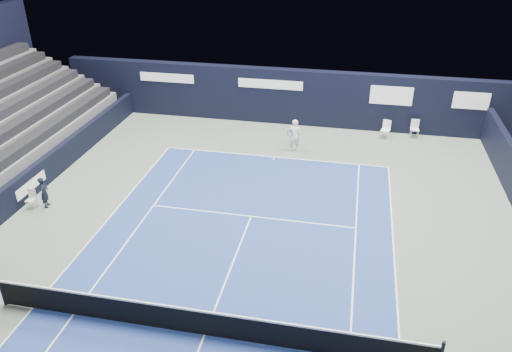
{
  "coord_description": "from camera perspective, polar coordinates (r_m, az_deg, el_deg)",
  "views": [
    {
      "loc": [
        3.54,
        -9.93,
        10.81
      ],
      "look_at": [
        -0.0,
        7.41,
        1.3
      ],
      "focal_mm": 35.0,
      "sensor_mm": 36.0,
      "label": 1
    }
  ],
  "objects": [
    {
      "name": "tennis_net",
      "position": [
        14.74,
        -6.01,
        -16.28
      ],
      "size": [
        12.9,
        0.1,
        1.1
      ],
      "color": "black",
      "rests_on": "ground"
    },
    {
      "name": "folding_chair_back_b",
      "position": [
        27.94,
        17.69,
        5.34
      ],
      "size": [
        0.45,
        0.43,
        0.97
      ],
      "rotation": [
        0.0,
        0.0,
        0.04
      ],
      "color": "silver",
      "rests_on": "ground"
    },
    {
      "name": "tennis_player",
      "position": [
        25.04,
        4.39,
        4.68
      ],
      "size": [
        0.7,
        0.9,
        1.66
      ],
      "color": "white",
      "rests_on": "ground"
    },
    {
      "name": "side_barrier_left",
      "position": [
        22.96,
        -24.69,
        -0.95
      ],
      "size": [
        0.33,
        22.0,
        1.2
      ],
      "color": "black",
      "rests_on": "ground"
    },
    {
      "name": "back_sponsor_wall",
      "position": [
        28.22,
        3.77,
        9.04
      ],
      "size": [
        26.0,
        0.63,
        3.1
      ],
      "color": "black",
      "rests_on": "ground"
    },
    {
      "name": "folding_chair_back_a",
      "position": [
        27.42,
        14.68,
        5.54
      ],
      "size": [
        0.53,
        0.56,
        0.97
      ],
      "rotation": [
        0.0,
        0.0,
        -0.31
      ],
      "color": "white",
      "rests_on": "ground"
    },
    {
      "name": "line_judge",
      "position": [
        21.98,
        -23.03,
        -1.71
      ],
      "size": [
        0.45,
        0.56,
        1.32
      ],
      "primitive_type": "imported",
      "rotation": [
        0.0,
        0.0,
        1.9
      ],
      "color": "black",
      "rests_on": "ground"
    },
    {
      "name": "court_surface",
      "position": [
        15.1,
        -5.91,
        -17.65
      ],
      "size": [
        10.97,
        23.77,
        0.01
      ],
      "primitive_type": "cube",
      "color": "navy",
      "rests_on": "ground"
    },
    {
      "name": "court_markings",
      "position": [
        15.09,
        -5.91,
        -17.63
      ],
      "size": [
        11.03,
        23.83,
        0.0
      ],
      "color": "white",
      "rests_on": "court_surface"
    },
    {
      "name": "ground",
      "position": [
        16.48,
        -3.85,
        -12.81
      ],
      "size": [
        48.0,
        48.0,
        0.0
      ],
      "primitive_type": "plane",
      "color": "#57675B",
      "rests_on": "ground"
    },
    {
      "name": "line_judge_chair",
      "position": [
        22.22,
        -24.28,
        -2.24
      ],
      "size": [
        0.36,
        0.35,
        0.81
      ],
      "rotation": [
        0.0,
        0.0,
        0.01
      ],
      "color": "silver",
      "rests_on": "ground"
    }
  ]
}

